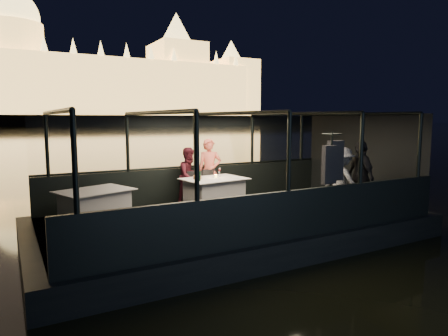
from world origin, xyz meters
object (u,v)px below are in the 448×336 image
dining_table_central (214,194)px  person_woman_coral (210,174)px  dining_table_aft (95,207)px  coat_stand (330,183)px  passenger_stripe (341,177)px  chair_port_right (212,188)px  wine_bottle (199,175)px  person_man_maroon (190,175)px  passenger_dark (360,177)px  chair_port_left (198,189)px

dining_table_central → person_woman_coral: person_woman_coral is taller
dining_table_aft → coat_stand: coat_stand is taller
coat_stand → passenger_stripe: (1.11, 0.81, -0.05)m
coat_stand → person_woman_coral: bearing=107.8°
chair_port_right → wine_bottle: 1.05m
dining_table_central → person_woman_coral: bearing=71.3°
dining_table_central → dining_table_aft: 2.80m
dining_table_central → passenger_stripe: size_ratio=0.94×
person_man_maroon → chair_port_right: bearing=-54.6°
person_man_maroon → dining_table_central: bearing=-86.8°
dining_table_central → wine_bottle: (-0.50, -0.21, 0.53)m
passenger_stripe → passenger_dark: 0.45m
chair_port_right → passenger_stripe: 3.14m
dining_table_aft → passenger_dark: (5.64, -1.77, 0.47)m
person_man_maroon → passenger_stripe: bearing=-58.4°
chair_port_right → wine_bottle: wine_bottle is taller
coat_stand → person_man_maroon: coat_stand is taller
person_man_maroon → coat_stand: bearing=-79.9°
passenger_stripe → person_woman_coral: bearing=35.4°
person_woman_coral → dining_table_central: bearing=-86.0°
chair_port_left → person_woman_coral: person_woman_coral is taller
passenger_stripe → chair_port_right: bearing=40.3°
person_woman_coral → passenger_stripe: (2.17, -2.47, 0.10)m
chair_port_right → coat_stand: (1.13, -2.97, 0.45)m
person_woman_coral → passenger_dark: passenger_dark is taller
dining_table_central → wine_bottle: 0.76m
chair_port_right → passenger_stripe: (2.25, -2.16, 0.40)m
chair_port_left → coat_stand: size_ratio=0.44×
wine_bottle → person_woman_coral: bearing=52.2°
dining_table_aft → passenger_stripe: size_ratio=0.91×
chair_port_right → passenger_dark: passenger_dark is taller
passenger_dark → chair_port_left: bearing=-112.1°
dining_table_central → coat_stand: 2.88m
dining_table_central → passenger_dark: bearing=-33.5°
person_man_maroon → wine_bottle: person_man_maroon is taller
dining_table_central → dining_table_aft: bearing=-177.8°
chair_port_left → passenger_dark: bearing=-21.2°
coat_stand → wine_bottle: bearing=128.1°
chair_port_right → passenger_stripe: bearing=-57.0°
person_man_maroon → wine_bottle: (-0.22, -1.03, 0.17)m
coat_stand → dining_table_central: bearing=117.5°
dining_table_central → person_man_maroon: person_man_maroon is taller
person_woman_coral → passenger_stripe: 3.29m
person_woman_coral → passenger_dark: bearing=-23.0°
dining_table_aft → chair_port_right: chair_port_right is taller
chair_port_right → passenger_stripe: size_ratio=0.58×
passenger_dark → passenger_stripe: bearing=-96.5°
coat_stand → person_woman_coral: (-1.05, 3.28, -0.15)m
person_woman_coral → passenger_dark: 3.69m
dining_table_aft → person_man_maroon: bearing=20.1°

